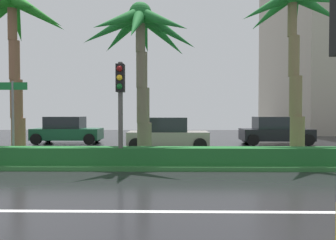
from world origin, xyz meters
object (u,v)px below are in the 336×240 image
(traffic_signal_median_right, at_px, (120,94))
(car_in_traffic_second, at_px, (167,134))
(palm_tree_centre, at_px, (141,39))
(street_name_sign, at_px, (13,110))
(palm_tree_centre_right, at_px, (292,24))
(palm_tree_centre_left, at_px, (13,25))
(car_in_traffic_leading, at_px, (67,130))
(car_in_traffic_third, at_px, (275,131))

(traffic_signal_median_right, xyz_separation_m, car_in_traffic_second, (1.52, 5.80, -1.78))
(palm_tree_centre, height_order, car_in_traffic_second, palm_tree_centre)
(car_in_traffic_second, bearing_deg, palm_tree_centre, -103.01)
(street_name_sign, bearing_deg, car_in_traffic_second, 41.37)
(palm_tree_centre_right, relative_size, traffic_signal_median_right, 2.03)
(palm_tree_centre_left, relative_size, street_name_sign, 2.32)
(palm_tree_centre_left, height_order, palm_tree_centre, palm_tree_centre_left)
(street_name_sign, bearing_deg, car_in_traffic_leading, 96.14)
(palm_tree_centre_right, height_order, traffic_signal_median_right, palm_tree_centre_right)
(traffic_signal_median_right, height_order, street_name_sign, traffic_signal_median_right)
(palm_tree_centre, height_order, traffic_signal_median_right, palm_tree_centre)
(traffic_signal_median_right, relative_size, street_name_sign, 1.19)
(palm_tree_centre, height_order, palm_tree_centre_right, palm_tree_centre_right)
(traffic_signal_median_right, distance_m, car_in_traffic_leading, 10.36)
(palm_tree_centre_left, distance_m, traffic_signal_median_right, 5.91)
(traffic_signal_median_right, distance_m, car_in_traffic_second, 6.25)
(palm_tree_centre_right, relative_size, car_in_traffic_second, 1.68)
(car_in_traffic_third, bearing_deg, traffic_signal_median_right, -134.19)
(palm_tree_centre_right, height_order, car_in_traffic_leading, palm_tree_centre_right)
(car_in_traffic_leading, bearing_deg, car_in_traffic_second, -25.12)
(car_in_traffic_leading, xyz_separation_m, car_in_traffic_third, (13.31, -0.36, 0.00))
(palm_tree_centre, xyz_separation_m, car_in_traffic_second, (0.96, 4.17, -4.08))
(traffic_signal_median_right, bearing_deg, car_in_traffic_third, 45.81)
(palm_tree_centre_left, bearing_deg, car_in_traffic_third, 26.79)
(street_name_sign, bearing_deg, palm_tree_centre, 10.04)
(palm_tree_centre_right, relative_size, car_in_traffic_leading, 1.68)
(car_in_traffic_third, bearing_deg, street_name_sign, -148.18)
(palm_tree_centre_right, xyz_separation_m, car_in_traffic_leading, (-11.82, 6.62, -4.83))
(traffic_signal_median_right, relative_size, car_in_traffic_second, 0.83)
(street_name_sign, bearing_deg, palm_tree_centre_left, 116.19)
(palm_tree_centre, distance_m, car_in_traffic_second, 5.92)
(car_in_traffic_third, bearing_deg, palm_tree_centre_right, -103.40)
(palm_tree_centre, bearing_deg, palm_tree_centre_right, 5.73)
(car_in_traffic_leading, relative_size, car_in_traffic_third, 1.00)
(palm_tree_centre, xyz_separation_m, car_in_traffic_third, (7.72, 6.88, -4.08))
(palm_tree_centre_left, height_order, car_in_traffic_leading, palm_tree_centre_left)
(car_in_traffic_leading, bearing_deg, street_name_sign, -83.86)
(palm_tree_centre_left, height_order, car_in_traffic_second, palm_tree_centre_left)
(palm_tree_centre_left, xyz_separation_m, car_in_traffic_third, (13.01, 6.57, -4.73))
(palm_tree_centre_right, relative_size, car_in_traffic_third, 1.68)
(palm_tree_centre_left, bearing_deg, street_name_sign, -63.81)
(palm_tree_centre, distance_m, car_in_traffic_leading, 10.02)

